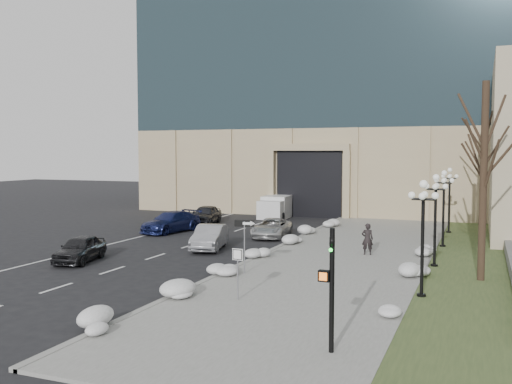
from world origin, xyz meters
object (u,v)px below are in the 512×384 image
car_c (171,222)px  lamppost_b (435,208)px  car_b (210,237)px  car_e (206,215)px  pedestrian (367,239)px  car_a (80,249)px  lamppost_c (444,198)px  lamppost_a (423,222)px  one_way_sign (248,230)px  traffic_signal (331,293)px  keep_sign (238,263)px  box_truck (278,207)px  car_d (272,228)px  lamppost_d (449,191)px

car_c → lamppost_b: lamppost_b is taller
car_c → car_b: bearing=-31.9°
car_e → pedestrian: pedestrian is taller
car_a → lamppost_c: 21.44m
lamppost_a → one_way_sign: bearing=170.7°
one_way_sign → traffic_signal: 10.95m
car_a → car_e: size_ratio=0.91×
keep_sign → lamppost_a: 7.52m
pedestrian → box_truck: size_ratio=0.28×
box_truck → traffic_signal: 34.96m
keep_sign → lamppost_b: bearing=61.7°
car_e → one_way_sign: (10.70, -16.81, 1.43)m
car_b → car_a: bearing=-142.2°
car_a → box_truck: (2.91, 23.53, 0.26)m
car_c → lamppost_a: 23.08m
car_a → car_d: bearing=47.1°
lamppost_b → lamppost_c: size_ratio=1.00×
car_e → car_b: bearing=-72.0°
car_d → lamppost_c: (11.25, -0.28, 2.43)m
car_b → car_d: (1.77, 6.01, -0.09)m
box_truck → lamppost_a: bearing=-63.4°
car_d → one_way_sign: size_ratio=1.74×
car_b → lamppost_a: size_ratio=0.94×
lamppost_b → pedestrian: bearing=153.3°
lamppost_d → car_e: bearing=-175.8°
lamppost_c → car_c: bearing=-179.8°
car_b → traffic_signal: (11.22, -14.91, 1.10)m
pedestrian → lamppost_a: bearing=99.3°
lamppost_c → lamppost_d: 6.50m
car_a → pedestrian: (14.03, 7.13, 0.30)m
car_d → one_way_sign: one_way_sign is taller
lamppost_a → car_a: bearing=176.0°
box_truck → traffic_signal: (13.06, -32.41, 0.88)m
lamppost_a → lamppost_d: (0.00, 19.50, 0.00)m
car_a → lamppost_c: (17.77, 11.75, 2.37)m
car_d → pedestrian: 8.97m
car_a → one_way_sign: one_way_sign is taller
car_d → box_truck: (-3.61, 11.49, 0.32)m
car_e → keep_sign: keep_sign is taller
car_a → pedestrian: pedestrian is taller
car_d → keep_sign: 17.21m
car_d → keep_sign: keep_sign is taller
traffic_signal → one_way_sign: bearing=128.1°
pedestrian → traffic_signal: size_ratio=0.48×
car_d → lamppost_d: 13.08m
car_e → lamppost_a: lamppost_a is taller
keep_sign → traffic_signal: (4.80, -4.38, 0.28)m
keep_sign → lamppost_c: lamppost_c is taller
car_c → lamppost_d: 20.23m
car_e → box_truck: bearing=49.6°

